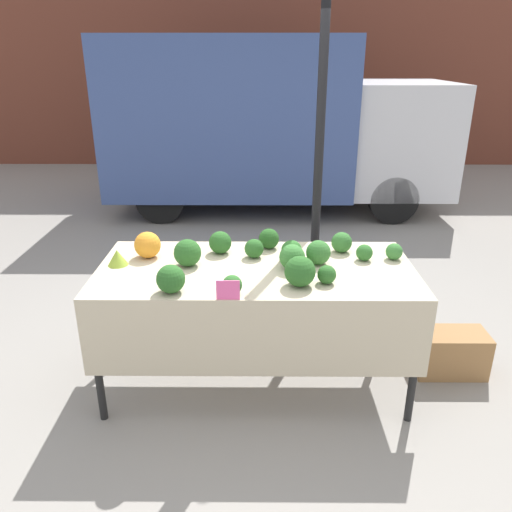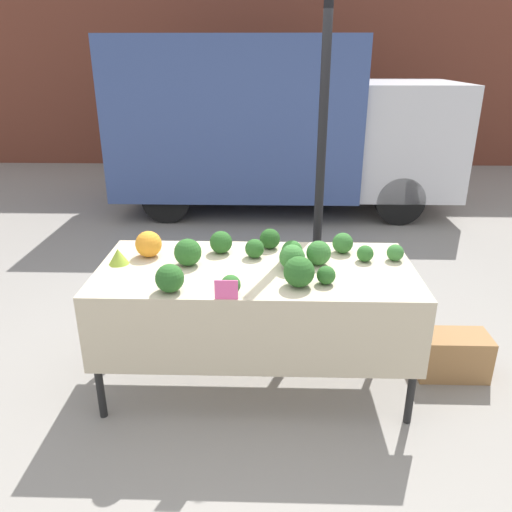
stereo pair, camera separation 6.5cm
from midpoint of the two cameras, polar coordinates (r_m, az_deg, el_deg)
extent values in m
plane|color=gray|center=(3.76, -0.51, -13.91)|extent=(40.00, 40.00, 0.00)
cube|color=brown|center=(10.97, 0.12, 24.85)|extent=(16.00, 0.60, 5.45)
cylinder|color=black|center=(3.93, 6.65, 9.75)|extent=(0.07, 0.07, 2.76)
cube|color=#384C84|center=(7.58, -3.26, 15.75)|extent=(3.42, 1.99, 2.14)
cube|color=silver|center=(7.85, 15.31, 13.05)|extent=(1.45, 1.83, 1.54)
cylinder|color=black|center=(7.20, 15.14, 6.27)|extent=(0.67, 0.22, 0.67)
cylinder|color=black|center=(8.72, 12.62, 9.20)|extent=(0.67, 0.22, 0.67)
cylinder|color=black|center=(7.11, -11.12, 6.42)|extent=(0.67, 0.22, 0.67)
cylinder|color=black|center=(8.65, -9.11, 9.34)|extent=(0.67, 0.22, 0.67)
cube|color=beige|center=(3.32, -0.56, -1.52)|extent=(2.10, 0.97, 0.03)
cube|color=beige|center=(3.02, -0.69, -9.73)|extent=(2.10, 0.01, 0.49)
cylinder|color=black|center=(3.33, -18.30, -11.43)|extent=(0.05, 0.05, 0.87)
cylinder|color=black|center=(3.30, 17.19, -11.63)|extent=(0.05, 0.05, 0.87)
cylinder|color=black|center=(4.03, -14.72, -4.85)|extent=(0.05, 0.05, 0.87)
cylinder|color=black|center=(4.00, 13.94, -4.96)|extent=(0.05, 0.05, 0.87)
sphere|color=orange|center=(3.53, -12.81, 1.25)|extent=(0.18, 0.18, 0.18)
cone|color=#93B238|center=(3.46, -16.08, -0.16)|extent=(0.14, 0.14, 0.11)
sphere|color=#285B23|center=(3.34, -8.39, 0.36)|extent=(0.18, 0.18, 0.18)
sphere|color=#2D6628|center=(3.47, 11.76, 0.37)|extent=(0.11, 0.11, 0.11)
sphere|color=#285B23|center=(3.02, 4.44, -1.77)|extent=(0.19, 0.19, 0.19)
sphere|color=#387533|center=(3.54, 15.00, 0.49)|extent=(0.11, 0.11, 0.11)
sphere|color=#336B2D|center=(3.35, 6.59, 0.41)|extent=(0.17, 0.17, 0.17)
sphere|color=#285B23|center=(3.45, -0.76, 0.86)|extent=(0.13, 0.13, 0.13)
sphere|color=#2D6628|center=(3.40, 3.55, 0.63)|extent=(0.14, 0.14, 0.14)
sphere|color=#285B23|center=(2.98, -10.34, -2.60)|extent=(0.17, 0.17, 0.17)
sphere|color=#23511E|center=(3.61, 0.97, 1.99)|extent=(0.15, 0.15, 0.15)
sphere|color=#285B23|center=(3.53, -4.64, 1.55)|extent=(0.16, 0.16, 0.16)
sphere|color=#336B2D|center=(3.59, 9.25, 1.55)|extent=(0.15, 0.15, 0.15)
sphere|color=#387533|center=(3.26, 3.58, -0.12)|extent=(0.17, 0.17, 0.17)
sphere|color=#2D6628|center=(2.93, -3.38, -3.32)|extent=(0.12, 0.12, 0.12)
sphere|color=#285B23|center=(3.09, 7.50, -2.12)|extent=(0.12, 0.12, 0.12)
cube|color=#F45B9E|center=(2.87, -3.87, -3.91)|extent=(0.14, 0.01, 0.12)
cube|color=#9E7042|center=(4.00, 20.86, -10.26)|extent=(0.51, 0.28, 0.33)
camera|label=1|loc=(0.03, -90.57, -0.23)|focal=35.00mm
camera|label=2|loc=(0.03, 89.43, 0.23)|focal=35.00mm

